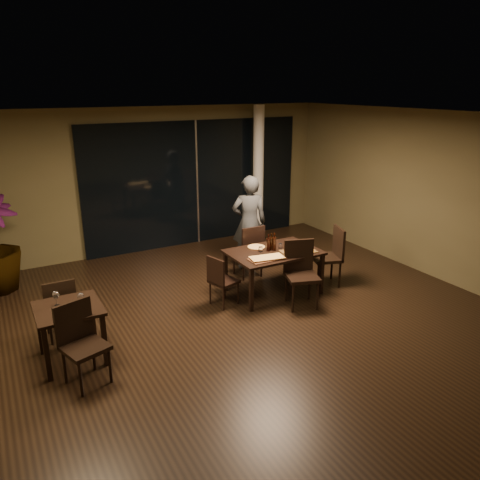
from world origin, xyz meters
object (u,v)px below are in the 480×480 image
object	(u,v)px
chair_side_near	(81,339)
main_table	(274,255)
chair_main_far	(250,249)
chair_main_near	(300,270)
bottle_a	(268,243)
bottle_c	(271,242)
chair_main_right	(331,253)
bottle_b	(274,242)
chair_side_far	(60,306)
side_table	(69,316)
chair_main_left	(220,279)
diner	(249,223)

from	to	relation	value
chair_side_near	main_table	bearing A→B (deg)	-0.83
chair_main_far	chair_main_near	xyz separation A→B (m)	(0.16, -1.35, 0.03)
chair_main_near	bottle_a	world-z (taller)	chair_main_near
main_table	bottle_c	size ratio (longest dim) A/B	5.18
chair_main_right	bottle_a	world-z (taller)	chair_main_right
bottle_b	chair_side_far	bearing A→B (deg)	178.79
chair_main_near	chair_side_near	bearing A→B (deg)	-154.21
chair_side_near	bottle_c	bearing A→B (deg)	0.41
side_table	chair_main_near	distance (m)	3.55
side_table	chair_main_right	xyz separation A→B (m)	(4.50, 0.32, -0.04)
chair_main_left	bottle_c	size ratio (longest dim) A/B	2.91
chair_side_far	bottle_c	bearing A→B (deg)	179.60
chair_main_left	chair_main_right	world-z (taller)	chair_main_right
chair_main_left	diner	size ratio (longest dim) A/B	0.46
chair_side_near	diner	size ratio (longest dim) A/B	0.55
side_table	chair_side_far	size ratio (longest dim) A/B	0.88
chair_main_left	diner	bearing A→B (deg)	-60.83
bottle_b	bottle_c	world-z (taller)	bottle_b
bottle_c	chair_main_far	bearing A→B (deg)	91.04
chair_main_left	bottle_a	xyz separation A→B (m)	(0.95, 0.09, 0.42)
chair_main_far	bottle_b	world-z (taller)	bottle_b
main_table	chair_side_near	size ratio (longest dim) A/B	1.50
chair_main_far	bottle_b	xyz separation A→B (m)	(0.04, -0.74, 0.35)
bottle_b	bottle_c	bearing A→B (deg)	117.46
chair_main_right	diner	world-z (taller)	diner
chair_main_near	bottle_a	bearing A→B (deg)	127.58
bottle_c	bottle_b	bearing A→B (deg)	-62.54
chair_main_far	chair_main_left	distance (m)	1.29
side_table	bottle_a	xyz separation A→B (m)	(3.33, 0.56, 0.27)
chair_side_far	chair_side_near	distance (m)	1.14
chair_main_near	chair_side_far	xyz separation A→B (m)	(-3.57, 0.67, -0.08)
chair_main_right	bottle_c	size ratio (longest dim) A/B	3.61
chair_side_far	bottle_c	xyz separation A→B (m)	(3.43, -0.02, 0.39)
chair_main_near	diner	xyz separation A→B (m)	(0.08, 1.78, 0.32)
side_table	diner	xyz separation A→B (m)	(3.62, 1.72, 0.29)
side_table	diner	size ratio (longest dim) A/B	0.44
chair_main_right	bottle_b	size ratio (longest dim) A/B	3.42
bottle_a	bottle_c	world-z (taller)	bottle_c
chair_main_far	chair_main_right	bearing A→B (deg)	139.52
diner	chair_main_far	bearing A→B (deg)	82.59
main_table	side_table	xyz separation A→B (m)	(-3.40, -0.50, -0.05)
chair_main_far	chair_main_near	distance (m)	1.35
chair_side_far	side_table	bearing A→B (deg)	92.16
chair_main_near	bottle_c	world-z (taller)	chair_main_near
diner	bottle_a	distance (m)	1.19
chair_main_near	bottle_a	size ratio (longest dim) A/B	3.67
diner	bottle_a	xyz separation A→B (m)	(-0.29, -1.16, -0.01)
main_table	chair_main_near	bearing A→B (deg)	-75.36
chair_main_right	diner	bearing A→B (deg)	-128.92
chair_side_far	bottle_a	world-z (taller)	bottle_a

